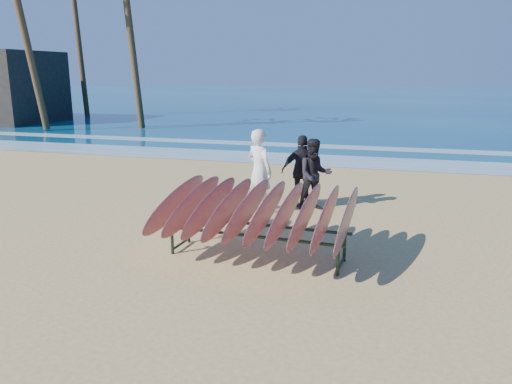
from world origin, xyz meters
TOP-DOWN VIEW (x-y plane):
  - ground at (0.00, 0.00)m, footprint 120.00×120.00m
  - ocean at (0.00, 55.00)m, footprint 160.00×160.00m
  - foam_near at (0.00, 10.00)m, footprint 160.00×160.00m
  - foam_far at (0.00, 13.50)m, footprint 160.00×160.00m
  - surfboard_rack at (0.27, -0.12)m, footprint 3.29×2.62m
  - person_white at (-0.47, 2.74)m, footprint 0.84×0.75m
  - person_dark_a at (0.72, 3.24)m, footprint 1.00×0.90m
  - person_dark_b at (0.39, 3.50)m, footprint 1.07×0.61m

SIDE VIEW (x-z plane):
  - ground at x=0.00m, z-range 0.00..0.00m
  - ocean at x=0.00m, z-range 0.01..0.01m
  - foam_far at x=0.00m, z-range 0.01..0.01m
  - foam_near at x=0.00m, z-range 0.01..0.01m
  - person_dark_a at x=0.72m, z-range 0.00..1.68m
  - surfboard_rack at x=0.27m, z-range 0.18..1.51m
  - person_dark_b at x=0.39m, z-range 0.00..1.72m
  - person_white at x=-0.47m, z-range 0.00..1.93m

